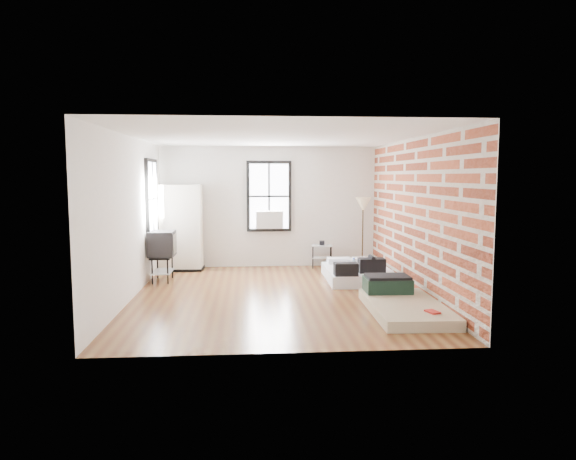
{
  "coord_description": "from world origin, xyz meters",
  "views": [
    {
      "loc": [
        -0.47,
        -8.96,
        2.12
      ],
      "look_at": [
        0.24,
        0.3,
        1.14
      ],
      "focal_mm": 32.0,
      "sensor_mm": 36.0,
      "label": 1
    }
  ],
  "objects": [
    {
      "name": "room_shell",
      "position": [
        0.23,
        0.36,
        1.74
      ],
      "size": [
        5.02,
        6.02,
        2.8
      ],
      "color": "silver",
      "rests_on": "ground"
    },
    {
      "name": "floor_lamp",
      "position": [
        2.15,
        2.65,
        1.39
      ],
      "size": [
        0.35,
        0.35,
        1.63
      ],
      "color": "#312610",
      "rests_on": "ground"
    },
    {
      "name": "side_table",
      "position": [
        1.21,
        2.72,
        0.42
      ],
      "size": [
        0.51,
        0.43,
        0.63
      ],
      "rotation": [
        0.0,
        0.0,
        -0.12
      ],
      "color": "black",
      "rests_on": "ground"
    },
    {
      "name": "ground",
      "position": [
        0.0,
        0.0,
        0.0
      ],
      "size": [
        6.0,
        6.0,
        0.0
      ],
      "primitive_type": "plane",
      "color": "#572E17",
      "rests_on": "ground"
    },
    {
      "name": "mattress_bare",
      "position": [
        1.93,
        -1.15,
        0.13
      ],
      "size": [
        1.15,
        2.1,
        0.45
      ],
      "rotation": [
        0.0,
        0.0,
        -0.03
      ],
      "color": "tan",
      "rests_on": "ground"
    },
    {
      "name": "wardrobe",
      "position": [
        -2.0,
        2.65,
        0.96
      ],
      "size": [
        1.0,
        0.6,
        1.93
      ],
      "rotation": [
        0.0,
        0.0,
        -0.05
      ],
      "color": "black",
      "rests_on": "ground"
    },
    {
      "name": "mattress_main",
      "position": [
        1.74,
        1.24,
        0.15
      ],
      "size": [
        1.33,
        1.79,
        0.57
      ],
      "rotation": [
        0.0,
        0.0,
        -0.02
      ],
      "color": "white",
      "rests_on": "ground"
    },
    {
      "name": "tv_stand",
      "position": [
        -2.21,
        1.42,
        0.73
      ],
      "size": [
        0.51,
        0.72,
        1.02
      ],
      "rotation": [
        0.0,
        0.0,
        0.0
      ],
      "color": "black",
      "rests_on": "ground"
    }
  ]
}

